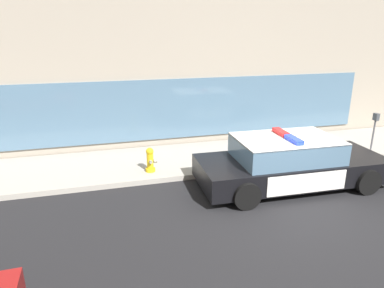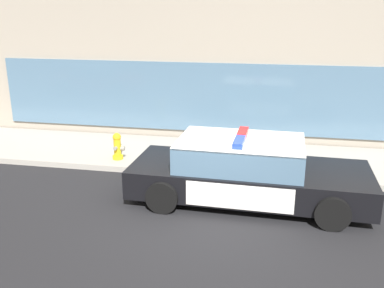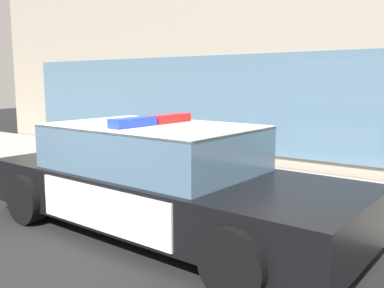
# 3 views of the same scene
# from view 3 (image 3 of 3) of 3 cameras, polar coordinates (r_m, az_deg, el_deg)

# --- Properties ---
(ground) EXTENTS (48.00, 48.00, 0.00)m
(ground) POSITION_cam_3_polar(r_m,az_deg,el_deg) (5.64, -15.58, -12.04)
(ground) COLOR black
(sidewalk) EXTENTS (48.00, 2.86, 0.15)m
(sidewalk) POSITION_cam_3_polar(r_m,az_deg,el_deg) (8.06, 3.89, -4.97)
(sidewalk) COLOR #A39E93
(sidewalk) RESTS_ON ground
(police_cruiser) EXTENTS (5.14, 2.27, 1.49)m
(police_cruiser) POSITION_cam_3_polar(r_m,az_deg,el_deg) (5.59, -4.10, -4.64)
(police_cruiser) COLOR black
(police_cruiser) RESTS_ON ground
(fire_hydrant) EXTENTS (0.34, 0.39, 0.73)m
(fire_hydrant) POSITION_cam_3_polar(r_m,az_deg,el_deg) (9.26, -14.30, -0.77)
(fire_hydrant) COLOR gold
(fire_hydrant) RESTS_ON sidewalk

